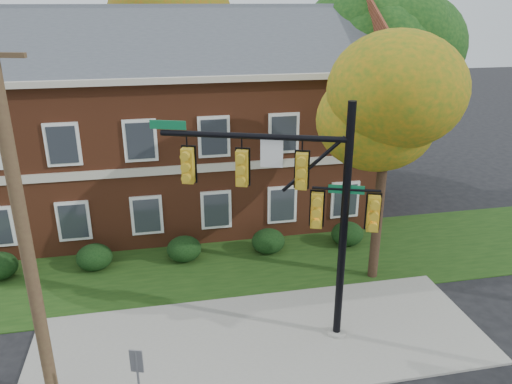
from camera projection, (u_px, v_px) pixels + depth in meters
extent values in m
plane|color=black|center=(269.00, 363.00, 14.64)|extent=(120.00, 120.00, 0.00)
cube|color=gray|center=(262.00, 340.00, 15.54)|extent=(14.00, 5.00, 0.08)
cube|color=#193811|center=(236.00, 263.00, 20.11)|extent=(30.00, 6.00, 0.04)
cube|color=brown|center=(174.00, 144.00, 23.98)|extent=(18.00, 8.00, 7.00)
cube|color=beige|center=(169.00, 67.00, 22.67)|extent=(18.80, 8.80, 0.24)
cube|color=beige|center=(178.00, 170.00, 20.29)|extent=(18.00, 0.12, 0.35)
ellipsoid|color=black|center=(94.00, 257.00, 19.55)|extent=(1.40, 1.26, 1.05)
ellipsoid|color=black|center=(184.00, 249.00, 20.20)|extent=(1.40, 1.26, 1.05)
ellipsoid|color=black|center=(268.00, 241.00, 20.85)|extent=(1.40, 1.26, 1.05)
ellipsoid|color=black|center=(347.00, 234.00, 21.50)|extent=(1.40, 1.26, 1.05)
cylinder|color=black|center=(379.00, 207.00, 18.19)|extent=(0.36, 0.36, 5.76)
ellipsoid|color=#C17810|center=(388.00, 110.00, 16.89)|extent=(4.25, 4.25, 3.60)
ellipsoid|color=#C17810|center=(412.00, 93.00, 16.45)|extent=(3.50, 3.50, 3.00)
cylinder|color=black|center=(378.00, 127.00, 26.93)|extent=(0.36, 0.36, 7.04)
ellipsoid|color=#0E3411|center=(386.00, 43.00, 25.34)|extent=(5.95, 5.95, 5.04)
ellipsoid|color=#0E3411|center=(408.00, 31.00, 24.81)|extent=(4.90, 4.90, 4.20)
cylinder|color=black|center=(183.00, 104.00, 31.35)|extent=(0.36, 0.36, 7.68)
ellipsoid|color=#B64E0F|center=(179.00, 24.00, 29.62)|extent=(6.46, 6.46, 5.47)
ellipsoid|color=#B64E0F|center=(195.00, 13.00, 29.06)|extent=(5.32, 5.32, 4.56)
cylinder|color=gray|center=(336.00, 333.00, 15.81)|extent=(0.60, 0.60, 0.17)
cylinder|color=black|center=(344.00, 229.00, 14.50)|extent=(0.30, 0.30, 7.47)
cylinder|color=black|center=(253.00, 136.00, 13.91)|extent=(5.07, 1.99, 0.17)
cylinder|color=black|center=(346.00, 189.00, 14.05)|extent=(1.83, 0.74, 0.09)
cube|color=gold|center=(188.00, 166.00, 14.52)|extent=(0.55, 0.46, 1.24)
cube|color=gold|center=(242.00, 168.00, 14.30)|extent=(0.55, 0.46, 1.24)
cube|color=gold|center=(302.00, 171.00, 14.06)|extent=(0.55, 0.46, 1.24)
cube|color=silver|center=(272.00, 154.00, 14.01)|extent=(0.62, 0.26, 0.80)
cube|color=#0D683A|center=(168.00, 125.00, 14.17)|extent=(1.02, 0.41, 0.26)
cube|color=gold|center=(317.00, 210.00, 14.42)|extent=(0.55, 0.46, 1.24)
cube|color=gold|center=(373.00, 214.00, 14.19)|extent=(0.55, 0.46, 1.24)
cube|color=#0D683A|center=(346.00, 189.00, 14.05)|extent=(0.97, 0.39, 0.25)
cylinder|color=#4C3323|center=(24.00, 236.00, 11.58)|extent=(0.40, 0.40, 9.66)
cube|color=slate|center=(136.00, 361.00, 11.89)|extent=(0.32, 0.14, 0.62)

